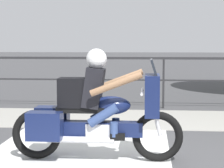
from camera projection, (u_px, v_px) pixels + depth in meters
The scene contains 5 objects.
ground_plane at pixel (174, 163), 6.09m from camera, with size 120.00×120.00×0.00m, color #424244.
sidewalk_band at pixel (165, 119), 9.46m from camera, with size 44.00×2.40×0.01m, color #99968E.
crosswalk_band at pixel (72, 164), 6.01m from camera, with size 2.74×6.00×0.01m, color silver.
fence_railing at pixel (164, 68), 10.94m from camera, with size 36.00×0.05×1.29m.
motorcycle at pixel (94, 111), 6.16m from camera, with size 2.45×0.76×1.59m.
Camera 1 is at (-0.33, -6.00, 1.69)m, focal length 70.00 mm.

